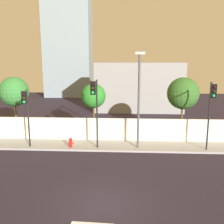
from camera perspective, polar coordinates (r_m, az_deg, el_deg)
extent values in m
plane|color=#27202C|center=(12.89, -2.23, -19.71)|extent=(80.00, 80.00, 0.00)
cube|color=#999999|center=(20.30, -0.09, -7.40)|extent=(36.00, 2.40, 0.15)
cube|color=silver|center=(21.24, 0.11, -3.77)|extent=(36.00, 0.18, 1.80)
cylinder|color=black|center=(20.35, -17.87, -1.37)|extent=(0.12, 0.12, 4.32)
cylinder|color=black|center=(19.55, -18.50, 4.22)|extent=(0.24, 0.93, 0.08)
cube|color=black|center=(19.15, -18.70, 3.00)|extent=(0.37, 0.26, 0.90)
sphere|color=black|center=(18.99, -18.83, 3.75)|extent=(0.18, 0.18, 0.18)
sphere|color=#33260A|center=(19.03, -18.77, 2.92)|extent=(0.18, 0.18, 0.18)
sphere|color=#19F24C|center=(19.07, -18.72, 2.09)|extent=(0.18, 0.18, 0.18)
cylinder|color=black|center=(19.86, 20.45, -0.94)|extent=(0.12, 0.12, 4.95)
cylinder|color=black|center=(18.73, 21.21, 5.65)|extent=(0.38, 1.56, 0.08)
cube|color=black|center=(17.98, 21.42, 4.29)|extent=(0.37, 0.26, 0.90)
sphere|color=black|center=(17.84, 21.53, 5.10)|extent=(0.18, 0.18, 0.18)
sphere|color=#33260A|center=(17.87, 21.46, 4.21)|extent=(0.18, 0.18, 0.18)
sphere|color=#19F24C|center=(17.90, 21.39, 3.32)|extent=(0.18, 0.18, 0.18)
cylinder|color=black|center=(19.05, -3.31, -0.53)|extent=(0.12, 0.12, 5.08)
cylinder|color=black|center=(18.01, -3.78, 6.61)|extent=(0.17, 1.37, 0.08)
cube|color=black|center=(17.38, -4.19, 5.26)|extent=(0.35, 0.22, 0.90)
sphere|color=black|center=(17.23, -4.28, 6.11)|extent=(0.18, 0.18, 0.18)
sphere|color=#33260A|center=(17.26, -4.26, 5.18)|extent=(0.18, 0.18, 0.18)
sphere|color=#19F24C|center=(17.30, -4.25, 4.26)|extent=(0.18, 0.18, 0.18)
cylinder|color=#4C4C51|center=(18.97, 5.87, 2.38)|extent=(0.16, 0.16, 7.03)
cylinder|color=#4C4C51|center=(17.64, 6.15, 12.98)|extent=(0.17, 2.18, 0.10)
cube|color=beige|center=(16.54, 6.21, 12.72)|extent=(0.61, 0.26, 0.16)
cylinder|color=red|center=(19.90, -9.05, -6.86)|extent=(0.24, 0.24, 0.56)
sphere|color=red|center=(19.80, -9.08, -5.98)|extent=(0.26, 0.26, 0.26)
cylinder|color=red|center=(19.93, -9.53, -6.77)|extent=(0.10, 0.09, 0.09)
cylinder|color=red|center=(19.86, -8.57, -6.80)|extent=(0.10, 0.09, 0.09)
cylinder|color=brown|center=(24.29, -20.28, -1.18)|extent=(0.19, 0.19, 3.21)
sphere|color=#337B35|center=(23.91, -20.67, 4.21)|extent=(2.53, 2.53, 2.53)
cylinder|color=brown|center=(22.50, -4.01, -1.71)|extent=(0.18, 0.18, 3.02)
sphere|color=#298027|center=(22.11, -4.08, 3.54)|extent=(2.08, 2.08, 2.08)
cylinder|color=brown|center=(22.82, 15.00, -1.75)|extent=(0.16, 0.16, 3.13)
sphere|color=#306224|center=(22.41, 15.30, 3.97)|extent=(2.65, 2.65, 2.65)
cube|color=gray|center=(34.67, 5.80, 5.65)|extent=(11.09, 6.00, 6.20)
cube|color=gray|center=(48.41, -9.89, 22.36)|extent=(7.97, 5.00, 31.62)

